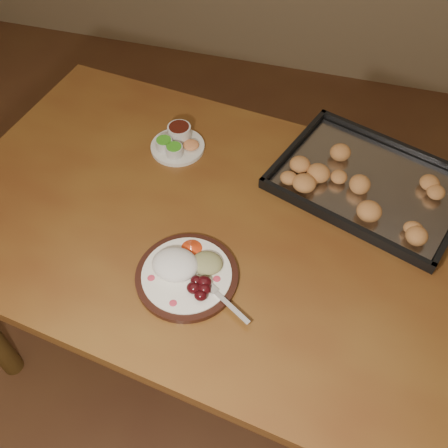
% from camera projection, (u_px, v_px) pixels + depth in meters
% --- Properties ---
extents(ground, '(4.00, 4.00, 0.00)m').
position_uv_depth(ground, '(153.00, 370.00, 1.83)').
color(ground, brown).
rests_on(ground, ground).
extents(dining_table, '(1.60, 1.09, 0.75)m').
position_uv_depth(dining_table, '(224.00, 244.00, 1.38)').
color(dining_table, brown).
rests_on(dining_table, ground).
extents(dinner_plate, '(0.30, 0.25, 0.06)m').
position_uv_depth(dinner_plate, '(186.00, 271.00, 1.19)').
color(dinner_plate, black).
rests_on(dinner_plate, dining_table).
extents(condiment_saucer, '(0.16, 0.16, 0.05)m').
position_uv_depth(condiment_saucer, '(177.00, 142.00, 1.47)').
color(condiment_saucer, silver).
rests_on(condiment_saucer, dining_table).
extents(baking_tray, '(0.59, 0.51, 0.05)m').
position_uv_depth(baking_tray, '(371.00, 182.00, 1.37)').
color(baking_tray, black).
rests_on(baking_tray, dining_table).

